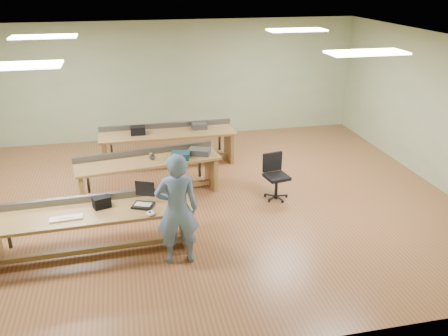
{
  "coord_description": "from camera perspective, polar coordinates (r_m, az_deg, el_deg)",
  "views": [
    {
      "loc": [
        -1.15,
        -8.13,
        4.11
      ],
      "look_at": [
        0.49,
        -0.6,
        0.9
      ],
      "focal_mm": 38.0,
      "sensor_mm": 36.0,
      "label": 1
    }
  ],
  "objects": [
    {
      "name": "floor",
      "position": [
        9.18,
        -3.83,
        -4.01
      ],
      "size": [
        10.0,
        10.0,
        0.0
      ],
      "primitive_type": "plane",
      "color": "brown",
      "rests_on": "ground"
    },
    {
      "name": "ceiling",
      "position": [
        8.28,
        -4.38,
        14.88
      ],
      "size": [
        10.0,
        10.0,
        0.0
      ],
      "primitive_type": "plane",
      "color": "silver",
      "rests_on": "wall_back"
    },
    {
      "name": "wall_back",
      "position": [
        12.46,
        -6.87,
        10.4
      ],
      "size": [
        10.0,
        0.04,
        3.0
      ],
      "primitive_type": "cube",
      "color": "#A5B489",
      "rests_on": "floor"
    },
    {
      "name": "wall_front",
      "position": [
        5.02,
        2.82,
        -8.74
      ],
      "size": [
        10.0,
        0.04,
        3.0
      ],
      "primitive_type": "cube",
      "color": "#A5B489",
      "rests_on": "floor"
    },
    {
      "name": "wall_right",
      "position": [
        10.52,
        24.12,
        6.3
      ],
      "size": [
        0.04,
        8.0,
        3.0
      ],
      "primitive_type": "cube",
      "color": "#A5B489",
      "rests_on": "floor"
    },
    {
      "name": "fluor_panels",
      "position": [
        8.29,
        -4.37,
        14.68
      ],
      "size": [
        6.2,
        3.5,
        0.03
      ],
      "color": "white",
      "rests_on": "ceiling"
    },
    {
      "name": "workbench_front",
      "position": [
        7.57,
        -15.63,
        -6.24
      ],
      "size": [
        3.07,
        0.93,
        0.86
      ],
      "rotation": [
        0.0,
        0.0,
        0.04
      ],
      "color": "olive",
      "rests_on": "floor"
    },
    {
      "name": "workbench_mid",
      "position": [
        9.32,
        -9.1,
        -0.09
      ],
      "size": [
        2.84,
        1.11,
        0.86
      ],
      "rotation": [
        0.0,
        0.0,
        0.14
      ],
      "color": "olive",
      "rests_on": "floor"
    },
    {
      "name": "workbench_back",
      "position": [
        10.84,
        -6.78,
        3.37
      ],
      "size": [
        3.04,
        0.82,
        0.86
      ],
      "rotation": [
        0.0,
        0.0,
        0.0
      ],
      "color": "olive",
      "rests_on": "floor"
    },
    {
      "name": "person",
      "position": [
        6.99,
        -5.66,
        -5.0
      ],
      "size": [
        0.65,
        0.43,
        1.76
      ],
      "primitive_type": "imported",
      "rotation": [
        0.0,
        0.0,
        3.12
      ],
      "color": "#637DA3",
      "rests_on": "floor"
    },
    {
      "name": "laptop_base",
      "position": [
        7.43,
        -9.71,
        -4.46
      ],
      "size": [
        0.39,
        0.36,
        0.03
      ],
      "primitive_type": "cube",
      "rotation": [
        0.0,
        0.0,
        -0.42
      ],
      "color": "black",
      "rests_on": "workbench_front"
    },
    {
      "name": "laptop_screen",
      "position": [
        7.43,
        -9.49,
        -2.48
      ],
      "size": [
        0.29,
        0.14,
        0.24
      ],
      "primitive_type": "cube",
      "rotation": [
        0.0,
        0.0,
        -0.42
      ],
      "color": "black",
      "rests_on": "laptop_base"
    },
    {
      "name": "keyboard",
      "position": [
        7.33,
        -18.45,
        -5.78
      ],
      "size": [
        0.48,
        0.2,
        0.03
      ],
      "primitive_type": "cube",
      "rotation": [
        0.0,
        0.0,
        0.09
      ],
      "color": "silver",
      "rests_on": "workbench_front"
    },
    {
      "name": "trackball_mouse",
      "position": [
        7.15,
        -8.81,
        -5.39
      ],
      "size": [
        0.14,
        0.16,
        0.06
      ],
      "primitive_type": "ellipsoid",
      "rotation": [
        0.0,
        0.0,
        -0.12
      ],
      "color": "white",
      "rests_on": "workbench_front"
    },
    {
      "name": "camera_bag",
      "position": [
        7.5,
        -14.51,
        -4.0
      ],
      "size": [
        0.3,
        0.24,
        0.17
      ],
      "primitive_type": "cube",
      "rotation": [
        0.0,
        0.0,
        0.34
      ],
      "color": "black",
      "rests_on": "workbench_front"
    },
    {
      "name": "task_chair",
      "position": [
        9.22,
        6.19,
        -1.72
      ],
      "size": [
        0.56,
        0.56,
        0.89
      ],
      "rotation": [
        0.0,
        0.0,
        0.18
      ],
      "color": "black",
      "rests_on": "floor"
    },
    {
      "name": "parts_bin_teal",
      "position": [
        9.19,
        -5.25,
        1.51
      ],
      "size": [
        0.41,
        0.34,
        0.12
      ],
      "primitive_type": "cube",
      "rotation": [
        0.0,
        0.0,
        -0.24
      ],
      "color": "#12303A",
      "rests_on": "workbench_mid"
    },
    {
      "name": "parts_bin_grey",
      "position": [
        9.37,
        -2.97,
        1.98
      ],
      "size": [
        0.49,
        0.41,
        0.11
      ],
      "primitive_type": "cube",
      "rotation": [
        0.0,
        0.0,
        -0.39
      ],
      "color": "#343436",
      "rests_on": "workbench_mid"
    },
    {
      "name": "mug",
      "position": [
        9.21,
        -8.63,
        1.28
      ],
      "size": [
        0.14,
        0.14,
        0.09
      ],
      "primitive_type": "imported",
      "rotation": [
        0.0,
        0.0,
        0.25
      ],
      "color": "#343436",
      "rests_on": "workbench_mid"
    },
    {
      "name": "drinks_can",
      "position": [
        9.22,
        -8.8,
        1.41
      ],
      "size": [
        0.07,
        0.07,
        0.13
      ],
      "primitive_type": "cylinder",
      "rotation": [
        0.0,
        0.0,
        0.03
      ],
      "color": "silver",
      "rests_on": "workbench_mid"
    },
    {
      "name": "storage_box_back",
      "position": [
        10.69,
        -10.31,
        4.47
      ],
      "size": [
        0.32,
        0.23,
        0.18
      ],
      "primitive_type": "cube",
      "rotation": [
        0.0,
        0.0,
        -0.01
      ],
      "color": "black",
      "rests_on": "workbench_back"
    },
    {
      "name": "tray_back",
      "position": [
        10.92,
        -2.98,
        5.06
      ],
      "size": [
        0.34,
        0.26,
        0.13
      ],
      "primitive_type": "cube",
      "rotation": [
        0.0,
        0.0,
        0.05
      ],
      "color": "#343436",
      "rests_on": "workbench_back"
    }
  ]
}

